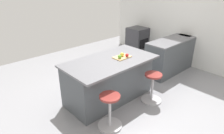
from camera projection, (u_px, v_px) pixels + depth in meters
name	position (u px, v px, depth m)	size (l,w,h in m)	color
ground_plane	(124.00, 95.00, 4.52)	(7.38, 7.38, 0.00)	gray
interior_partition_left	(192.00, 17.00, 5.59)	(0.12, 5.68, 2.88)	silver
sink_cabinet	(179.00, 52.00, 5.81)	(2.54, 0.60, 1.21)	#4C5156
oven_range	(137.00, 41.00, 6.91)	(0.60, 0.61, 0.90)	#38383D
kitchen_island	(109.00, 79.00, 4.23)	(1.92, 1.05, 0.92)	#4C5156
stool_by_window	(152.00, 88.00, 4.20)	(0.44, 0.44, 0.64)	#B7B7BC
stool_middle	(110.00, 112.00, 3.46)	(0.44, 0.44, 0.64)	#B7B7BC
cutting_board	(122.00, 57.00, 4.14)	(0.36, 0.24, 0.02)	tan
apple_red	(127.00, 55.00, 4.11)	(0.07, 0.07, 0.07)	red
apple_green	(120.00, 57.00, 4.03)	(0.08, 0.08, 0.08)	#609E2D
apple_yellow	(122.00, 54.00, 4.14)	(0.08, 0.08, 0.08)	gold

